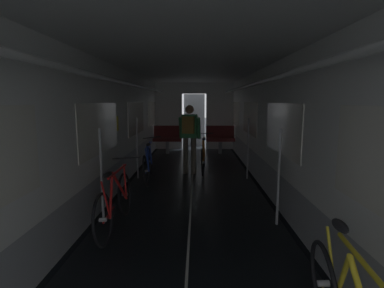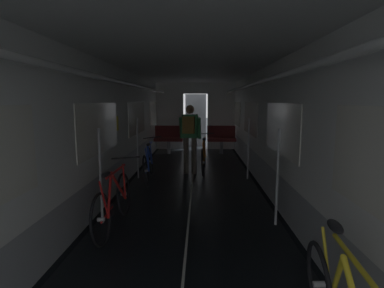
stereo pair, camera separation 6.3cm
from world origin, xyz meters
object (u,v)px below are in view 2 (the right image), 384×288
at_px(bench_seat_far_right, 221,137).
at_px(bicycle_blue, 148,164).
at_px(bench_seat_far_left, 169,137).
at_px(bicycle_red, 114,202).
at_px(bicycle_orange_in_aisle, 204,157).
at_px(person_cyclist_aisle, 190,133).

xyz_separation_m(bench_seat_far_right, bicycle_blue, (-1.90, -3.56, -0.19)).
bearing_deg(bench_seat_far_right, bicycle_blue, -118.05).
distance_m(bench_seat_far_left, bicycle_red, 6.16).
xyz_separation_m(bench_seat_far_left, bench_seat_far_right, (1.80, 0.00, 0.00)).
height_order(bench_seat_far_right, bicycle_red, bench_seat_far_right).
relative_size(bench_seat_far_right, bicycle_orange_in_aisle, 0.58).
bearing_deg(bicycle_orange_in_aisle, bicycle_blue, -144.66).
bearing_deg(bench_seat_far_left, bicycle_blue, -91.54).
height_order(bench_seat_far_left, bicycle_blue, bench_seat_far_left).
relative_size(bench_seat_far_left, bicycle_red, 0.58).
xyz_separation_m(person_cyclist_aisle, bicycle_orange_in_aisle, (0.34, 0.27, -0.63)).
bearing_deg(bicycle_orange_in_aisle, bench_seat_far_right, 76.63).
bearing_deg(bench_seat_far_right, bicycle_red, -107.47).
xyz_separation_m(bench_seat_far_left, person_cyclist_aisle, (0.82, -2.93, 0.45)).
distance_m(bicycle_red, bicycle_orange_in_aisle, 3.73).
height_order(bench_seat_far_left, person_cyclist_aisle, person_cyclist_aisle).
distance_m(bench_seat_far_left, bicycle_orange_in_aisle, 2.91).
distance_m(bicycle_blue, person_cyclist_aisle, 1.28).
bearing_deg(person_cyclist_aisle, bicycle_orange_in_aisle, 37.76).
height_order(bicycle_blue, bicycle_orange_in_aisle, bicycle_blue).
bearing_deg(bicycle_orange_in_aisle, bench_seat_far_left, 113.67).
bearing_deg(bicycle_blue, bench_seat_far_right, 61.95).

